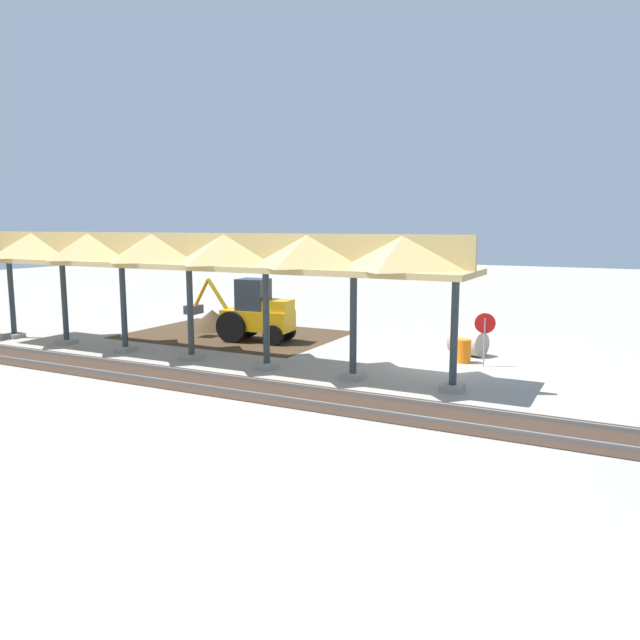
# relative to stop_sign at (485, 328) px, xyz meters

# --- Properties ---
(ground_plane) EXTENTS (120.00, 120.00, 0.00)m
(ground_plane) POSITION_rel_stop_sign_xyz_m (1.40, 0.27, -1.42)
(ground_plane) COLOR #9E998E
(dirt_work_zone) EXTENTS (9.84, 7.00, 0.01)m
(dirt_work_zone) POSITION_rel_stop_sign_xyz_m (12.12, -1.32, -1.42)
(dirt_work_zone) COLOR #42301E
(dirt_work_zone) RESTS_ON ground
(platform_canopy) EXTENTS (21.91, 3.20, 4.90)m
(platform_canopy) POSITION_rel_stop_sign_xyz_m (10.46, 3.95, 2.75)
(platform_canopy) COLOR #9E998E
(platform_canopy) RESTS_ON ground
(rail_tracks) EXTENTS (60.00, 2.58, 0.15)m
(rail_tracks) POSITION_rel_stop_sign_xyz_m (1.40, 6.70, -1.39)
(rail_tracks) COLOR slate
(rail_tracks) RESTS_ON ground
(stop_sign) EXTENTS (0.74, 0.22, 1.99)m
(stop_sign) POSITION_rel_stop_sign_xyz_m (0.00, 0.00, 0.00)
(stop_sign) COLOR gray
(stop_sign) RESTS_ON ground
(backhoe) EXTENTS (5.33, 1.97, 2.82)m
(backhoe) POSITION_rel_stop_sign_xyz_m (10.35, -0.42, -0.16)
(backhoe) COLOR orange
(backhoe) RESTS_ON ground
(dirt_mound) EXTENTS (4.93, 4.93, 1.96)m
(dirt_mound) POSITION_rel_stop_sign_xyz_m (14.04, -2.20, -1.42)
(dirt_mound) COLOR #42301E
(dirt_mound) RESTS_ON ground
(concrete_pipe) EXTENTS (1.64, 1.44, 1.00)m
(concrete_pipe) POSITION_rel_stop_sign_xyz_m (1.03, -1.77, -0.92)
(concrete_pipe) COLOR #9E9384
(concrete_pipe) RESTS_ON ground
(traffic_barrel) EXTENTS (0.56, 0.56, 0.90)m
(traffic_barrel) POSITION_rel_stop_sign_xyz_m (0.83, -0.25, -0.97)
(traffic_barrel) COLOR orange
(traffic_barrel) RESTS_ON ground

